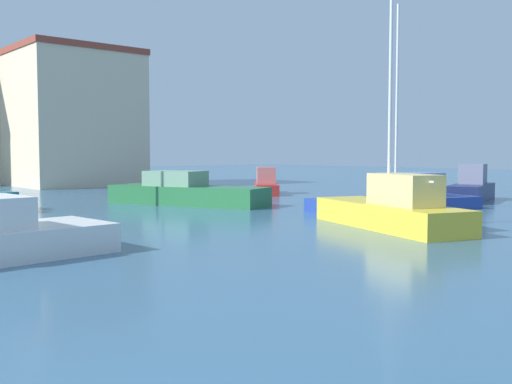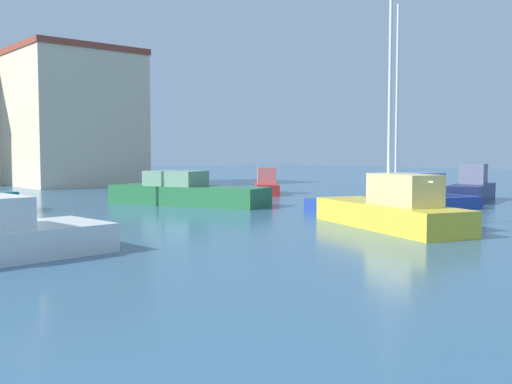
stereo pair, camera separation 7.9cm
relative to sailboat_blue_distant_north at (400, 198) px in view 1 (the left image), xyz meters
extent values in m
plane|color=#38607F|center=(-8.47, 7.26, -0.60)|extent=(160.00, 160.00, 0.00)
cube|color=#233D93|center=(-0.25, 0.07, -0.29)|extent=(9.00, 4.94, 0.62)
cube|color=#6E7DB1|center=(0.61, -0.17, 0.61)|extent=(3.08, 2.60, 1.17)
cylinder|color=silver|center=(-0.25, 0.07, 4.61)|extent=(0.12, 0.12, 9.18)
cylinder|color=silver|center=(1.24, -0.33, 0.92)|extent=(2.91, 0.85, 0.08)
cube|color=#B22823|center=(2.44, 12.46, -0.25)|extent=(4.12, 4.63, 0.71)
cube|color=#C4716E|center=(2.51, 12.54, 0.66)|extent=(1.86, 1.89, 1.09)
cube|color=gold|center=(-5.98, -3.78, -0.15)|extent=(4.37, 7.54, 0.91)
cube|color=#DFCD77|center=(-6.29, -4.68, 0.86)|extent=(2.19, 3.05, 1.11)
cylinder|color=silver|center=(-5.98, -3.78, 5.22)|extent=(0.12, 0.12, 9.82)
cylinder|color=silver|center=(-6.40, -5.01, 1.21)|extent=(0.89, 2.42, 0.08)
cube|color=#19234C|center=(7.47, 0.46, -0.12)|extent=(5.75, 3.46, 0.97)
cube|color=slate|center=(7.93, 0.61, 0.94)|extent=(1.78, 1.75, 1.16)
cube|color=#28703D|center=(-6.12, 9.20, -0.10)|extent=(5.58, 9.17, 1.00)
cube|color=gray|center=(-6.41, 9.91, 0.80)|extent=(2.98, 3.52, 0.80)
cube|color=beige|center=(-2.81, 30.94, 4.85)|extent=(9.39, 8.73, 10.90)
cube|color=brown|center=(-2.81, 30.94, 10.55)|extent=(9.58, 8.91, 0.50)
camera|label=1|loc=(-23.88, -17.00, 2.18)|focal=41.34mm
camera|label=2|loc=(-23.82, -17.05, 2.18)|focal=41.34mm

